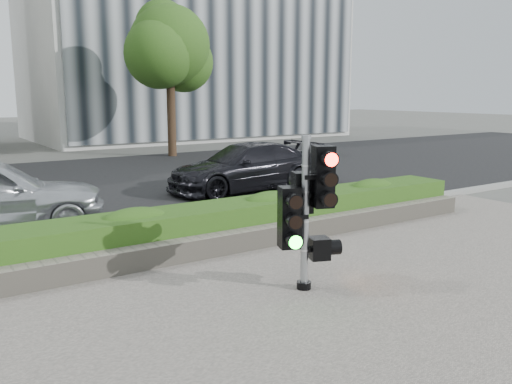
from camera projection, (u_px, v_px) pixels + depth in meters
ground at (288, 289)px, 7.48m from camera, size 120.00×120.00×0.00m
sidewalk at (438, 362)px, 5.43m from camera, size 16.00×11.00×0.03m
road at (80, 186)px, 15.66m from camera, size 60.00×13.00×0.02m
curb at (186, 236)px, 10.05m from camera, size 60.00×0.25×0.12m
stone_wall at (219, 244)px, 9.00m from camera, size 12.00×0.32×0.34m
hedge at (201, 226)px, 9.50m from camera, size 12.00×1.00×0.68m
building_right at (186, 37)px, 32.86m from camera, size 18.00×10.00×12.00m
tree_right at (169, 48)px, 22.39m from camera, size 4.10×3.58×6.53m
traffic_signal at (306, 205)px, 7.25m from camera, size 0.78×0.65×2.10m
car_dark at (245, 167)px, 14.88m from camera, size 4.49×1.91×1.29m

